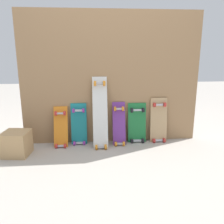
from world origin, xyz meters
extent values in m
plane|color=#B2AAA0|center=(0.00, 0.00, 0.00)|extent=(12.00, 12.00, 0.00)
cube|color=#99724C|center=(0.00, 0.07, 0.84)|extent=(2.29, 0.04, 1.68)
cube|color=orange|center=(-0.66, -0.04, 0.21)|extent=(0.18, 0.18, 0.57)
cube|color=#B7B7BF|center=(-0.66, -0.12, 0.02)|extent=(0.08, 0.04, 0.03)
cube|color=#B7B7BF|center=(-0.66, -0.01, 0.42)|extent=(0.08, 0.04, 0.03)
cylinder|color=red|center=(-0.71, -0.14, 0.03)|extent=(0.03, 0.06, 0.06)
cylinder|color=red|center=(-0.60, -0.14, 0.03)|extent=(0.03, 0.06, 0.06)
cylinder|color=red|center=(-0.71, -0.02, 0.42)|extent=(0.03, 0.06, 0.06)
cylinder|color=red|center=(-0.60, -0.02, 0.42)|extent=(0.03, 0.06, 0.06)
cube|color=#197A7F|center=(-0.43, 0.01, 0.23)|extent=(0.20, 0.09, 0.61)
cube|color=#B7B7BF|center=(-0.43, -0.05, 0.02)|extent=(0.09, 0.04, 0.03)
cube|color=#B7B7BF|center=(-0.43, 0.01, 0.45)|extent=(0.09, 0.04, 0.03)
cylinder|color=purple|center=(-0.49, -0.06, 0.03)|extent=(0.03, 0.05, 0.05)
cylinder|color=purple|center=(-0.36, -0.06, 0.03)|extent=(0.03, 0.05, 0.05)
cylinder|color=purple|center=(-0.49, -0.01, 0.45)|extent=(0.03, 0.05, 0.05)
cylinder|color=purple|center=(-0.36, -0.01, 0.45)|extent=(0.03, 0.05, 0.05)
cube|color=silver|center=(-0.15, -0.08, 0.40)|extent=(0.19, 0.27, 0.94)
cube|color=#B7B7BF|center=(-0.15, -0.21, 0.03)|extent=(0.08, 0.04, 0.03)
cube|color=#B7B7BF|center=(-0.15, 0.00, 0.79)|extent=(0.08, 0.04, 0.03)
cylinder|color=orange|center=(-0.21, -0.23, 0.03)|extent=(0.03, 0.06, 0.06)
cylinder|color=orange|center=(-0.09, -0.23, 0.03)|extent=(0.03, 0.06, 0.06)
cylinder|color=orange|center=(-0.21, -0.02, 0.80)|extent=(0.03, 0.06, 0.06)
cylinder|color=orange|center=(-0.09, -0.02, 0.80)|extent=(0.03, 0.06, 0.06)
cube|color=#6B338C|center=(0.09, -0.04, 0.24)|extent=(0.17, 0.18, 0.61)
cube|color=#B7B7BF|center=(0.09, -0.12, 0.02)|extent=(0.08, 0.04, 0.03)
cube|color=#B7B7BF|center=(0.09, 0.00, 0.46)|extent=(0.08, 0.04, 0.03)
cylinder|color=orange|center=(0.04, -0.14, 0.03)|extent=(0.03, 0.06, 0.06)
cylinder|color=orange|center=(0.15, -0.14, 0.03)|extent=(0.03, 0.06, 0.06)
cylinder|color=orange|center=(0.04, -0.02, 0.47)|extent=(0.03, 0.06, 0.06)
cylinder|color=orange|center=(0.15, -0.02, 0.47)|extent=(0.03, 0.06, 0.06)
cube|color=#1E7238|center=(0.34, 0.01, 0.23)|extent=(0.24, 0.08, 0.59)
cube|color=#B7B7BF|center=(0.34, -0.04, 0.03)|extent=(0.11, 0.04, 0.03)
cube|color=#B7B7BF|center=(0.34, 0.01, 0.44)|extent=(0.11, 0.04, 0.03)
cylinder|color=black|center=(0.27, -0.06, 0.03)|extent=(0.03, 0.06, 0.06)
cylinder|color=black|center=(0.41, -0.06, 0.03)|extent=(0.03, 0.06, 0.06)
cylinder|color=black|center=(0.27, -0.01, 0.44)|extent=(0.03, 0.06, 0.06)
cylinder|color=black|center=(0.41, -0.01, 0.44)|extent=(0.03, 0.06, 0.06)
cube|color=tan|center=(0.63, 0.00, 0.26)|extent=(0.22, 0.09, 0.66)
cube|color=#B7B7BF|center=(0.63, -0.05, 0.03)|extent=(0.10, 0.04, 0.03)
cube|color=#B7B7BF|center=(0.63, 0.01, 0.50)|extent=(0.10, 0.04, 0.03)
cylinder|color=red|center=(0.56, -0.07, 0.03)|extent=(0.03, 0.06, 0.06)
cylinder|color=red|center=(0.70, -0.07, 0.03)|extent=(0.03, 0.06, 0.06)
cylinder|color=red|center=(0.56, -0.01, 0.51)|extent=(0.03, 0.06, 0.06)
cylinder|color=red|center=(0.70, -0.01, 0.51)|extent=(0.03, 0.06, 0.06)
cube|color=tan|center=(-1.14, -0.30, 0.14)|extent=(0.32, 0.32, 0.29)
camera|label=1|loc=(-0.26, -3.02, 1.20)|focal=38.68mm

